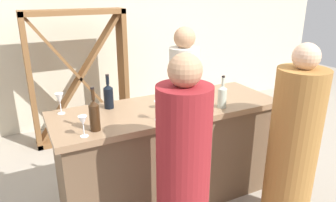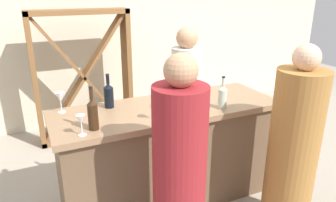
{
  "view_description": "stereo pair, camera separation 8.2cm",
  "coord_description": "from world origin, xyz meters",
  "px_view_note": "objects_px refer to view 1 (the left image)",
  "views": [
    {
      "loc": [
        -1.13,
        -2.27,
        1.89
      ],
      "look_at": [
        0.0,
        0.0,
        0.97
      ],
      "focal_mm": 33.96,
      "sensor_mm": 36.0,
      "label": 1
    },
    {
      "loc": [
        -1.06,
        -2.31,
        1.89
      ],
      "look_at": [
        0.0,
        0.0,
        0.97
      ],
      "focal_mm": 33.96,
      "sensor_mm": 36.0,
      "label": 2
    }
  ],
  "objects_px": {
    "wine_rack": "(80,77)",
    "wine_glass_near_right": "(170,96)",
    "wine_bottle_leftmost_amber_brown": "(94,114)",
    "person_server_behind": "(184,100)",
    "wine_bottle_second_left_near_black": "(108,96)",
    "person_center_guest": "(293,147)",
    "wine_glass_near_center": "(159,107)",
    "wine_glass_near_left": "(83,122)",
    "wine_glass_far_left": "(60,99)",
    "wine_bottle_center_clear_pale": "(222,96)",
    "person_left_guest": "(183,178)"
  },
  "relations": [
    {
      "from": "wine_rack",
      "to": "wine_glass_near_right",
      "type": "distance_m",
      "value": 1.8
    },
    {
      "from": "wine_bottle_leftmost_amber_brown",
      "to": "wine_glass_near_right",
      "type": "distance_m",
      "value": 0.66
    },
    {
      "from": "wine_rack",
      "to": "wine_glass_near_right",
      "type": "height_order",
      "value": "wine_rack"
    },
    {
      "from": "wine_glass_near_right",
      "to": "person_server_behind",
      "type": "distance_m",
      "value": 0.93
    },
    {
      "from": "wine_bottle_second_left_near_black",
      "to": "wine_glass_near_right",
      "type": "height_order",
      "value": "wine_bottle_second_left_near_black"
    },
    {
      "from": "wine_bottle_leftmost_amber_brown",
      "to": "wine_bottle_second_left_near_black",
      "type": "xyz_separation_m",
      "value": [
        0.22,
        0.39,
        -0.01
      ]
    },
    {
      "from": "person_center_guest",
      "to": "wine_glass_near_center",
      "type": "bearing_deg",
      "value": 60.09
    },
    {
      "from": "wine_rack",
      "to": "wine_glass_near_left",
      "type": "distance_m",
      "value": 1.95
    },
    {
      "from": "wine_glass_near_left",
      "to": "wine_glass_far_left",
      "type": "height_order",
      "value": "wine_glass_far_left"
    },
    {
      "from": "wine_bottle_center_clear_pale",
      "to": "wine_glass_near_center",
      "type": "bearing_deg",
      "value": -178.78
    },
    {
      "from": "wine_rack",
      "to": "person_center_guest",
      "type": "distance_m",
      "value": 2.64
    },
    {
      "from": "wine_bottle_second_left_near_black",
      "to": "wine_bottle_center_clear_pale",
      "type": "relative_size",
      "value": 1.06
    },
    {
      "from": "wine_bottle_second_left_near_black",
      "to": "wine_glass_near_right",
      "type": "distance_m",
      "value": 0.52
    },
    {
      "from": "person_center_guest",
      "to": "wine_bottle_second_left_near_black",
      "type": "bearing_deg",
      "value": 50.2
    },
    {
      "from": "wine_glass_near_left",
      "to": "person_left_guest",
      "type": "xyz_separation_m",
      "value": [
        0.52,
        -0.46,
        -0.32
      ]
    },
    {
      "from": "wine_glass_near_right",
      "to": "wine_glass_far_left",
      "type": "distance_m",
      "value": 0.88
    },
    {
      "from": "person_server_behind",
      "to": "wine_bottle_second_left_near_black",
      "type": "bearing_deg",
      "value": -61.69
    },
    {
      "from": "wine_bottle_second_left_near_black",
      "to": "wine_glass_near_center",
      "type": "distance_m",
      "value": 0.5
    },
    {
      "from": "wine_glass_far_left",
      "to": "person_left_guest",
      "type": "relative_size",
      "value": 0.11
    },
    {
      "from": "wine_glass_near_right",
      "to": "person_center_guest",
      "type": "bearing_deg",
      "value": -39.13
    },
    {
      "from": "wine_glass_near_left",
      "to": "person_center_guest",
      "type": "bearing_deg",
      "value": -16.75
    },
    {
      "from": "wine_rack",
      "to": "person_server_behind",
      "type": "xyz_separation_m",
      "value": [
        0.91,
        -1.04,
        -0.11
      ]
    },
    {
      "from": "person_server_behind",
      "to": "wine_glass_near_right",
      "type": "bearing_deg",
      "value": -31.96
    },
    {
      "from": "wine_bottle_center_clear_pale",
      "to": "wine_glass_near_left",
      "type": "distance_m",
      "value": 1.17
    },
    {
      "from": "wine_glass_near_left",
      "to": "person_center_guest",
      "type": "height_order",
      "value": "person_center_guest"
    },
    {
      "from": "wine_bottle_leftmost_amber_brown",
      "to": "wine_glass_far_left",
      "type": "distance_m",
      "value": 0.47
    },
    {
      "from": "wine_bottle_center_clear_pale",
      "to": "wine_glass_near_left",
      "type": "relative_size",
      "value": 1.84
    },
    {
      "from": "wine_bottle_second_left_near_black",
      "to": "person_left_guest",
      "type": "bearing_deg",
      "value": -76.89
    },
    {
      "from": "wine_glass_near_left",
      "to": "person_left_guest",
      "type": "relative_size",
      "value": 0.1
    },
    {
      "from": "wine_glass_near_center",
      "to": "wine_glass_near_right",
      "type": "xyz_separation_m",
      "value": [
        0.17,
        0.15,
        0.01
      ]
    },
    {
      "from": "wine_bottle_leftmost_amber_brown",
      "to": "person_left_guest",
      "type": "bearing_deg",
      "value": -50.71
    },
    {
      "from": "wine_glass_near_left",
      "to": "wine_glass_near_center",
      "type": "bearing_deg",
      "value": 2.57
    },
    {
      "from": "wine_bottle_center_clear_pale",
      "to": "wine_bottle_leftmost_amber_brown",
      "type": "bearing_deg",
      "value": 178.65
    },
    {
      "from": "wine_bottle_second_left_near_black",
      "to": "person_server_behind",
      "type": "distance_m",
      "value": 1.09
    },
    {
      "from": "wine_glass_near_left",
      "to": "person_center_guest",
      "type": "distance_m",
      "value": 1.62
    },
    {
      "from": "person_left_guest",
      "to": "person_server_behind",
      "type": "xyz_separation_m",
      "value": [
        0.74,
        1.32,
        -0.0
      ]
    },
    {
      "from": "wine_bottle_leftmost_amber_brown",
      "to": "person_server_behind",
      "type": "relative_size",
      "value": 0.21
    },
    {
      "from": "wine_glass_near_center",
      "to": "person_center_guest",
      "type": "xyz_separation_m",
      "value": [
        0.94,
        -0.48,
        -0.34
      ]
    },
    {
      "from": "wine_bottle_center_clear_pale",
      "to": "person_center_guest",
      "type": "distance_m",
      "value": 0.69
    },
    {
      "from": "wine_rack",
      "to": "wine_glass_near_left",
      "type": "xyz_separation_m",
      "value": [
        -0.36,
        -1.91,
        0.21
      ]
    },
    {
      "from": "wine_bottle_second_left_near_black",
      "to": "person_left_guest",
      "type": "xyz_separation_m",
      "value": [
        0.21,
        -0.91,
        -0.33
      ]
    },
    {
      "from": "wine_bottle_center_clear_pale",
      "to": "wine_glass_near_left",
      "type": "bearing_deg",
      "value": -178.12
    },
    {
      "from": "person_server_behind",
      "to": "wine_bottle_leftmost_amber_brown",
      "type": "bearing_deg",
      "value": -50.69
    },
    {
      "from": "wine_bottle_leftmost_amber_brown",
      "to": "wine_glass_near_left",
      "type": "relative_size",
      "value": 2.13
    },
    {
      "from": "person_left_guest",
      "to": "person_server_behind",
      "type": "height_order",
      "value": "person_left_guest"
    },
    {
      "from": "wine_glass_near_right",
      "to": "wine_bottle_center_clear_pale",
      "type": "bearing_deg",
      "value": -17.32
    },
    {
      "from": "wine_bottle_leftmost_amber_brown",
      "to": "person_left_guest",
      "type": "height_order",
      "value": "person_left_guest"
    },
    {
      "from": "wine_glass_near_center",
      "to": "person_left_guest",
      "type": "relative_size",
      "value": 0.1
    },
    {
      "from": "wine_bottle_center_clear_pale",
      "to": "wine_glass_far_left",
      "type": "relative_size",
      "value": 1.61
    },
    {
      "from": "wine_bottle_second_left_near_black",
      "to": "wine_glass_near_center",
      "type": "xyz_separation_m",
      "value": [
        0.26,
        -0.43,
        0.0
      ]
    }
  ]
}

